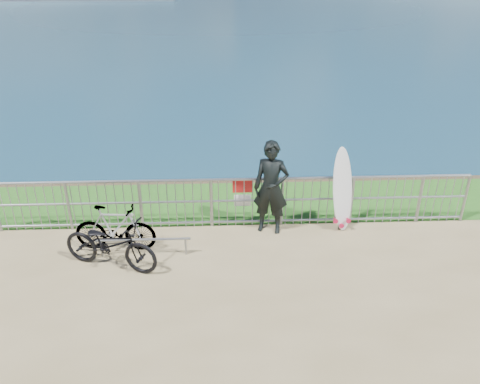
{
  "coord_description": "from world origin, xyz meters",
  "views": [
    {
      "loc": [
        -0.29,
        -7.26,
        5.06
      ],
      "look_at": [
        0.09,
        1.2,
        1.0
      ],
      "focal_mm": 35.0,
      "sensor_mm": 36.0,
      "label": 1
    }
  ],
  "objects_px": {
    "surfer": "(271,188)",
    "bicycle_near": "(110,244)",
    "surfboard": "(342,193)",
    "bicycle_far": "(115,228)"
  },
  "relations": [
    {
      "from": "surfboard",
      "to": "bicycle_far",
      "type": "bearing_deg",
      "value": -171.65
    },
    {
      "from": "surfer",
      "to": "bicycle_near",
      "type": "distance_m",
      "value": 3.35
    },
    {
      "from": "bicycle_near",
      "to": "bicycle_far",
      "type": "bearing_deg",
      "value": 22.76
    },
    {
      "from": "surfer",
      "to": "bicycle_near",
      "type": "xyz_separation_m",
      "value": [
        -3.08,
        -1.23,
        -0.5
      ]
    },
    {
      "from": "surfboard",
      "to": "bicycle_far",
      "type": "height_order",
      "value": "surfboard"
    },
    {
      "from": "surfboard",
      "to": "bicycle_near",
      "type": "xyz_separation_m",
      "value": [
        -4.59,
        -1.29,
        -0.33
      ]
    },
    {
      "from": "bicycle_near",
      "to": "surfboard",
      "type": "bearing_deg",
      "value": -54.47
    },
    {
      "from": "bicycle_near",
      "to": "bicycle_far",
      "type": "height_order",
      "value": "bicycle_near"
    },
    {
      "from": "bicycle_far",
      "to": "surfer",
      "type": "bearing_deg",
      "value": -73.37
    },
    {
      "from": "surfer",
      "to": "bicycle_near",
      "type": "height_order",
      "value": "surfer"
    }
  ]
}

